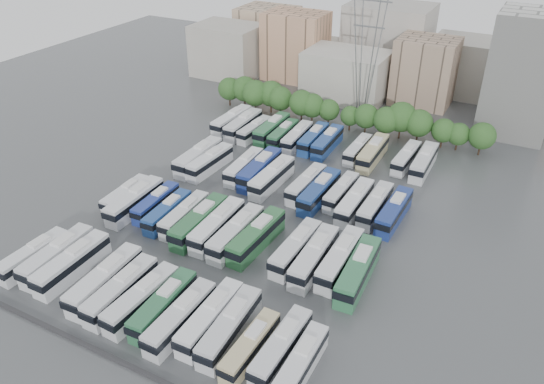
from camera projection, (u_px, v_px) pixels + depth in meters
The scene contains 55 objects.
ground at pixel (247, 220), 88.12m from camera, with size 220.00×220.00×0.00m, color #424447.
parapet at pixel (108, 356), 63.00m from camera, with size 56.00×0.50×0.50m, color #2D2D30.
tree_line at pixel (333, 108), 118.60m from camera, with size 64.75×7.90×8.25m.
city_buildings at pixel (357, 55), 141.48m from camera, with size 102.00×35.00×20.00m.
apartment_tower at pixel (523, 75), 111.74m from camera, with size 14.00×14.00×26.00m, color silver.
electricity_pylon at pixel (368, 38), 115.57m from camera, with size 9.00×6.91×33.83m.
bus_r0_s0 at pixel (33, 255), 77.05m from camera, with size 2.85×11.58×3.61m.
bus_r0_s1 at pixel (57, 256), 76.71m from camera, with size 3.32×12.92×4.02m.
bus_r0_s2 at pixel (72, 263), 75.16m from camera, with size 3.00×12.98×4.06m.
bus_r0_s4 at pixel (105, 280), 72.01m from camera, with size 3.48×13.38×4.16m.
bus_r0_s5 at pixel (121, 290), 70.36m from camera, with size 2.95×12.72×3.98m.
bus_r0_s6 at pixel (142, 299), 68.98m from camera, with size 3.26×12.61×3.93m.
bus_r0_s7 at pixel (164, 305), 68.09m from camera, with size 3.10×12.23×3.81m.
bus_r0_s8 at pixel (181, 317), 66.11m from camera, with size 2.84×12.44×3.90m.
bus_r0_s9 at pixel (210, 318), 66.09m from camera, with size 2.91×12.46×3.90m.
bus_r0_s10 at pixel (230, 327), 64.69m from camera, with size 3.35×12.70×3.95m.
bus_r0_s11 at pixel (250, 346), 62.42m from camera, with size 2.60×10.85×3.39m.
bus_r0_s12 at pixel (281, 347), 62.11m from camera, with size 2.84×11.89×3.71m.
bus_r0_s13 at pixel (301, 364), 60.12m from camera, with size 2.51×11.19×3.51m.
bus_r1_s0 at pixel (126, 195), 91.86m from camera, with size 2.70×10.85×3.38m.
bus_r1_s1 at pixel (135, 201), 89.47m from camera, with size 3.14×12.94×4.04m.
bus_r1_s2 at pixel (156, 203), 89.58m from camera, with size 2.86×11.00×3.42m.
bus_r1_s3 at pixel (168, 212), 87.10m from camera, with size 2.94×11.31×3.52m.
bus_r1_s4 at pixel (185, 215), 86.19m from camera, with size 3.00×11.73×3.65m.
bus_r1_s5 at pixel (199, 221), 84.12m from camera, with size 3.09×13.29×4.16m.
bus_r1_s6 at pixel (217, 225), 83.23m from camera, with size 3.18×13.13×4.10m.
bus_r1_s7 at pixel (236, 233), 81.46m from camera, with size 2.89×13.11×4.11m.
bus_r1_s8 at pixel (257, 236), 80.71m from camera, with size 3.46×13.25×4.12m.
bus_r1_s10 at pixel (296, 248), 78.31m from camera, with size 3.08×12.65×3.95m.
bus_r1_s11 at pixel (314, 257), 76.40m from camera, with size 3.16×13.19×4.12m.
bus_r1_s12 at pixel (340, 259), 76.03m from camera, with size 2.96×13.10×4.10m.
bus_r1_s13 at pixel (358, 271), 73.63m from camera, with size 3.58×13.61×4.23m.
bus_r2_s1 at pixel (198, 157), 103.29m from camera, with size 2.92×13.29×4.17m.
bus_r2_s2 at pixel (210, 162), 101.89m from camera, with size 3.28×12.30×3.82m.
bus_r2_s4 at pixel (244, 166), 100.33m from camera, with size 3.12×11.98×3.73m.
bus_r2_s5 at pixel (260, 169), 98.94m from camera, with size 3.39×13.53×4.22m.
bus_r2_s6 at pixel (272, 177), 96.56m from camera, with size 3.14×12.97×4.05m.
bus_r2_s8 at pixel (306, 184), 94.66m from camera, with size 3.01×12.03×3.75m.
bus_r2_s9 at pixel (319, 191), 92.18m from camera, with size 3.06×12.94×4.04m.
bus_r2_s10 at pixel (341, 192), 92.65m from camera, with size 2.73×11.15×3.48m.
bus_r2_s11 at pixel (355, 202), 89.37m from camera, with size 2.77×12.50×3.92m.
bus_r2_s12 at pixel (375, 205), 88.66m from camera, with size 2.76×12.12×3.79m.
bus_r2_s13 at pixel (394, 211), 86.84m from camera, with size 3.01×12.52×3.91m.
bus_r3_s0 at pixel (232, 120), 118.69m from camera, with size 3.29×12.92×4.02m.
bus_r3_s1 at pixel (243, 125), 116.70m from camera, with size 2.98×12.89×4.03m.
bus_r3_s2 at pixel (255, 130), 115.09m from camera, with size 2.97×11.12×3.46m.
bus_r3_s3 at pixel (272, 129), 114.79m from camera, with size 2.99×12.88×4.03m.
bus_r3_s4 at pixel (283, 134), 113.11m from camera, with size 2.83×11.39×3.55m.
bus_r3_s5 at pixel (297, 137), 111.60m from camera, with size 3.09×11.97×3.72m.
bus_r3_s6 at pixel (313, 138), 110.91m from camera, with size 3.03×12.06×3.76m.
bus_r3_s7 at pixel (327, 142), 109.47m from camera, with size 2.93×12.31×3.84m.
bus_r3_s9 at pixel (358, 149), 106.91m from camera, with size 2.52×10.95×3.43m.
bus_r3_s10 at pixel (373, 152), 105.07m from camera, with size 2.98×12.97×4.06m.
bus_r3_s12 at pixel (406, 158), 103.57m from camera, with size 3.07×11.66×3.62m.
bus_r3_s13 at pixel (424, 162), 101.70m from camera, with size 2.92×12.77×4.00m.
Camera 1 is at (37.81, -62.69, 49.44)m, focal length 35.00 mm.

